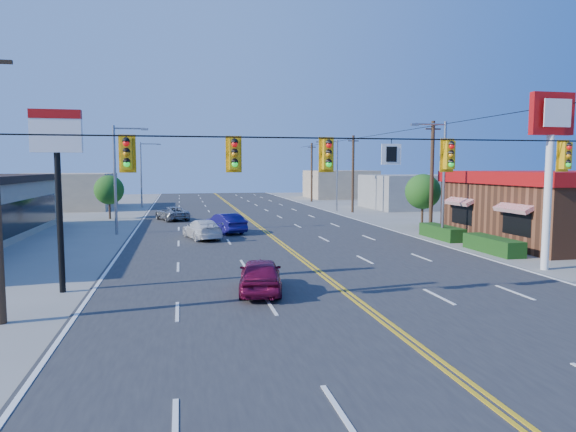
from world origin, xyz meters
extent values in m
plane|color=gray|center=(0.00, 0.00, 0.00)|extent=(160.00, 160.00, 0.00)
cube|color=#2D2D30|center=(0.00, 20.00, 0.03)|extent=(20.00, 120.00, 0.06)
cylinder|color=black|center=(0.00, 0.00, 6.00)|extent=(24.00, 0.05, 0.05)
cube|color=white|center=(1.20, 0.00, 5.45)|extent=(0.75, 0.04, 0.75)
cube|color=#D89E0C|center=(-8.00, 0.00, 5.42)|extent=(0.55, 0.34, 1.25)
cube|color=#D89E0C|center=(-4.50, 0.00, 5.42)|extent=(0.55, 0.34, 1.25)
cube|color=#D89E0C|center=(-1.20, 0.00, 5.42)|extent=(0.55, 0.34, 1.25)
cube|color=#D89E0C|center=(3.50, 0.00, 5.42)|extent=(0.55, 0.34, 1.25)
cube|color=#D89E0C|center=(8.50, 0.00, 5.42)|extent=(0.55, 0.34, 1.25)
cube|color=#194214|center=(11.50, 12.00, 0.45)|extent=(1.20, 9.00, 0.90)
cylinder|color=white|center=(11.00, 4.00, 3.50)|extent=(0.36, 0.36, 7.00)
cube|color=#A50C0C|center=(11.00, 4.00, 7.50)|extent=(2.20, 0.36, 2.00)
cylinder|color=black|center=(-11.00, 4.00, 3.00)|extent=(0.24, 0.24, 6.00)
cube|color=white|center=(-11.00, 4.00, 6.20)|extent=(1.90, 0.30, 1.30)
cylinder|color=gray|center=(11.00, 14.00, 4.00)|extent=(0.20, 0.20, 8.00)
cylinder|color=gray|center=(9.90, 14.00, 7.80)|extent=(2.20, 0.12, 0.12)
cube|color=gray|center=(8.80, 14.00, 7.75)|extent=(0.50, 0.25, 0.15)
cylinder|color=gray|center=(11.00, 38.00, 4.00)|extent=(0.20, 0.20, 8.00)
cylinder|color=gray|center=(9.90, 38.00, 7.80)|extent=(2.20, 0.12, 0.12)
cube|color=gray|center=(8.80, 38.00, 7.75)|extent=(0.50, 0.25, 0.15)
cylinder|color=gray|center=(-11.00, 22.00, 4.00)|extent=(0.20, 0.20, 8.00)
cylinder|color=gray|center=(-9.90, 22.00, 7.80)|extent=(2.20, 0.12, 0.12)
cube|color=gray|center=(-8.80, 22.00, 7.75)|extent=(0.50, 0.25, 0.15)
cylinder|color=gray|center=(-11.00, 48.00, 4.00)|extent=(0.20, 0.20, 8.00)
cylinder|color=gray|center=(-9.90, 48.00, 7.80)|extent=(2.20, 0.12, 0.12)
cube|color=gray|center=(-8.80, 48.00, 7.75)|extent=(0.50, 0.25, 0.15)
cylinder|color=#47301E|center=(12.20, 18.00, 4.20)|extent=(0.28, 0.28, 8.40)
cylinder|color=#47301E|center=(12.20, 36.00, 4.20)|extent=(0.28, 0.28, 8.40)
cylinder|color=#47301E|center=(12.20, 54.00, 4.20)|extent=(0.28, 0.28, 8.40)
cylinder|color=#47301E|center=(13.50, 22.00, 1.05)|extent=(0.20, 0.20, 2.10)
sphere|color=#235B19|center=(13.50, 22.00, 2.94)|extent=(2.94, 2.94, 2.94)
cylinder|color=#47301E|center=(-13.00, 34.00, 1.00)|extent=(0.20, 0.20, 2.00)
sphere|color=#235B19|center=(-13.00, 34.00, 2.80)|extent=(2.80, 2.80, 2.80)
cube|color=gray|center=(22.00, 40.00, 2.00)|extent=(12.00, 10.00, 4.00)
cube|color=tan|center=(-20.00, 48.00, 2.10)|extent=(11.00, 12.00, 4.20)
cube|color=tan|center=(19.00, 62.00, 2.20)|extent=(10.00, 10.00, 4.40)
imported|color=maroon|center=(-3.29, 2.14, 0.69)|extent=(2.23, 4.26, 1.38)
imported|color=#140F5A|center=(-3.08, 20.84, 0.73)|extent=(3.03, 4.68, 1.46)
imported|color=silver|center=(-4.90, 17.96, 0.66)|extent=(2.89, 4.89, 1.33)
imported|color=#95969A|center=(-7.13, 31.00, 0.64)|extent=(3.52, 5.04, 1.28)
camera|label=1|loc=(-6.32, -17.54, 4.99)|focal=32.00mm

